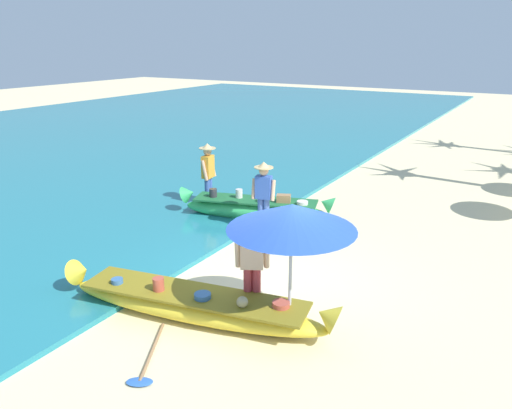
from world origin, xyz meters
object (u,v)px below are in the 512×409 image
boat_green_midground (256,209)px  person_vendor_assistant (208,171)px  paddle (148,362)px  person_tourist_customer (252,264)px  boat_yellow_foreground (194,304)px  person_vendor_hatted (264,193)px  patio_umbrella_large (292,218)px

boat_green_midground → person_vendor_assistant: bearing=171.4°
boat_green_midground → paddle: boat_green_midground is taller
person_tourist_customer → paddle: (-0.59, -1.87, -0.90)m
boat_yellow_foreground → person_vendor_hatted: 4.01m
boat_green_midground → patio_umbrella_large: bearing=-53.3°
boat_yellow_foreground → person_vendor_assistant: bearing=123.5°
patio_umbrella_large → person_tourist_customer: bearing=172.6°
boat_yellow_foreground → person_tourist_customer: person_tourist_customer is taller
boat_green_midground → person_vendor_assistant: person_vendor_assistant is taller
person_vendor_assistant → patio_umbrella_large: size_ratio=0.84×
paddle → patio_umbrella_large: bearing=53.4°
boat_yellow_foreground → boat_green_midground: boat_green_midground is taller
person_vendor_hatted → patio_umbrella_large: (2.40, -3.37, 0.87)m
boat_yellow_foreground → person_vendor_assistant: size_ratio=2.74×
boat_yellow_foreground → person_vendor_assistant: 5.77m
paddle → boat_yellow_foreground: bearing=97.8°
boat_green_midground → paddle: (1.72, -5.83, -0.28)m
boat_green_midground → person_tourist_customer: (2.30, -3.97, 0.62)m
person_vendor_hatted → person_vendor_assistant: size_ratio=0.98×
person_tourist_customer → person_vendor_assistant: size_ratio=0.93×
person_vendor_hatted → boat_green_midground: bearing=132.0°
boat_yellow_foreground → paddle: (0.18, -1.30, -0.22)m
patio_umbrella_large → boat_green_midground: bearing=126.7°
person_vendor_assistant → paddle: size_ratio=1.23×
person_vendor_hatted → person_vendor_assistant: 2.43m
boat_yellow_foreground → person_vendor_hatted: bearing=103.4°
boat_green_midground → person_vendor_hatted: (0.63, -0.70, 0.69)m
boat_yellow_foreground → person_vendor_hatted: (-0.91, 3.83, 0.75)m
boat_yellow_foreground → patio_umbrella_large: patio_umbrella_large is taller
patio_umbrella_large → paddle: bearing=-126.6°
person_vendor_hatted → paddle: (1.09, -5.14, -0.97)m
person_tourist_customer → paddle: bearing=-107.4°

